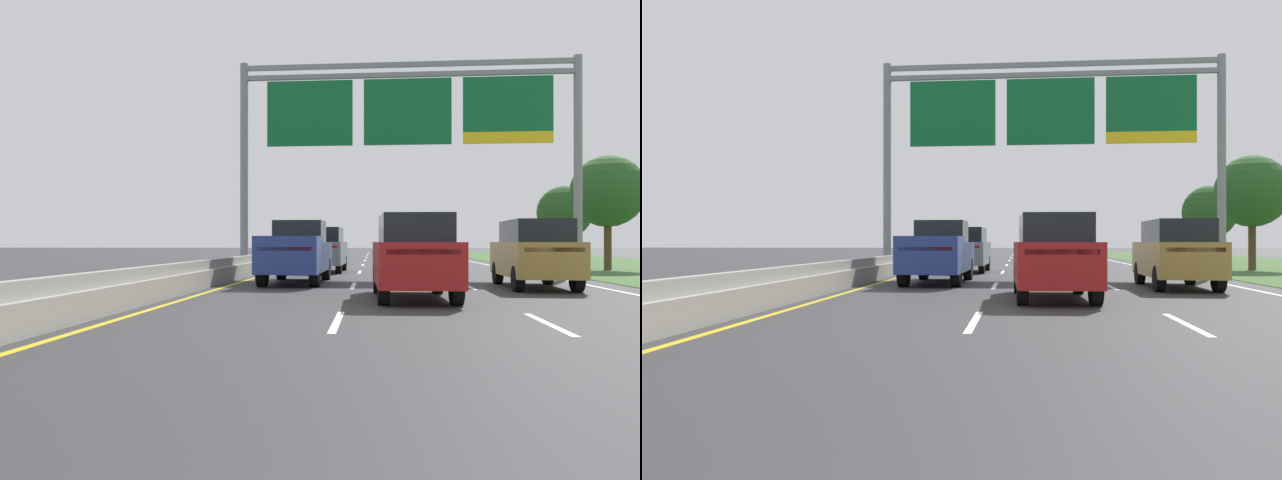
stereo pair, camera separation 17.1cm
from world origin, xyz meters
The scene contains 10 objects.
ground_plane centered at (0.00, 35.00, 0.00)m, with size 220.00×220.00×0.00m, color #333335.
lane_striping centered at (0.00, 34.54, 0.00)m, with size 11.96×106.00×0.01m.
median_barrier_concrete centered at (-6.60, 35.00, 0.35)m, with size 0.60×110.00×0.85m.
overhead_sign_gantry centered at (0.30, 26.74, 6.77)m, with size 15.06×0.42×9.54m.
pickup_truck_blue centered at (-3.86, 20.71, 1.07)m, with size 2.10×5.44×2.20m.
car_grey_left_lane_suv centered at (-3.53, 28.49, 1.10)m, with size 2.00×4.74×2.11m.
car_red_centre_lane_suv centered at (-0.20, 15.01, 1.10)m, with size 2.04×4.75×2.11m.
car_gold_right_lane_suv centered at (3.80, 19.04, 1.10)m, with size 2.00×4.74×2.11m.
roadside_tree_mid centered at (10.59, 31.45, 3.97)m, with size 3.61×3.61×5.79m.
roadside_tree_far centered at (12.94, 46.23, 3.63)m, with size 3.91×3.91×5.60m.
Camera 2 is at (-1.02, -0.45, 1.44)m, focal length 34.27 mm.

